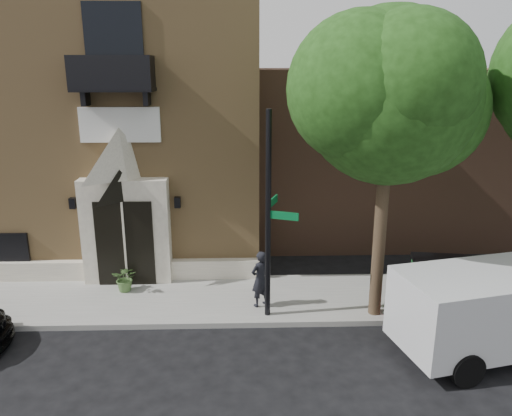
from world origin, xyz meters
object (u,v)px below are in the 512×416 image
at_px(cargo_van, 511,306).
at_px(pedestrian_near, 260,279).
at_px(street_sign, 269,217).
at_px(dumpster, 452,284).
at_px(fire_hydrant, 395,302).

xyz_separation_m(cargo_van, pedestrian_near, (-5.76, 2.17, -0.20)).
xyz_separation_m(street_sign, pedestrian_near, (-0.20, 0.51, -1.92)).
distance_m(cargo_van, dumpster, 2.02).
height_order(cargo_van, street_sign, street_sign).
height_order(dumpster, pedestrian_near, pedestrian_near).
xyz_separation_m(cargo_van, street_sign, (-5.56, 1.66, 1.72)).
height_order(fire_hydrant, dumpster, dumpster).
bearing_deg(cargo_van, fire_hydrant, 132.19).
bearing_deg(pedestrian_near, cargo_van, 125.76).
height_order(street_sign, dumpster, street_sign).
relative_size(fire_hydrant, dumpster, 0.34).
bearing_deg(dumpster, pedestrian_near, -174.01).
distance_m(cargo_van, street_sign, 6.06).
xyz_separation_m(street_sign, fire_hydrant, (3.35, -0.12, -2.34)).
xyz_separation_m(street_sign, dumpster, (4.99, 0.24, -2.03)).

